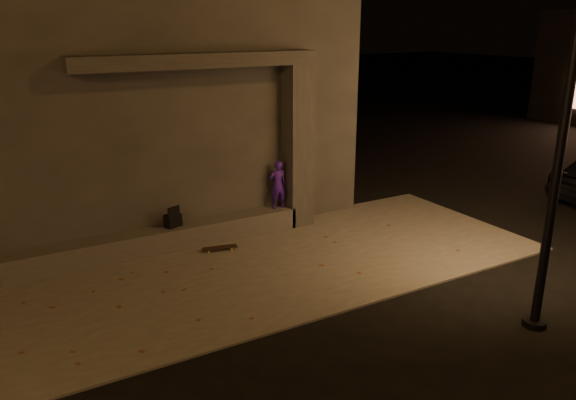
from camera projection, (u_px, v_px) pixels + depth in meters
ground at (325, 311)px, 9.12m from camera, size 120.00×120.00×0.00m
sidewalk at (267, 266)px, 10.77m from camera, size 11.00×4.40×0.04m
building at (140, 105)px, 13.22m from camera, size 9.00×5.10×5.22m
ledge at (162, 239)px, 11.43m from camera, size 6.00×0.55×0.45m
column at (297, 147)px, 12.47m from camera, size 0.55×0.55×3.60m
canopy at (199, 60)px, 10.87m from camera, size 5.00×0.70×0.28m
skateboarder at (278, 185)px, 12.47m from camera, size 0.42×0.30×1.09m
backpack at (173, 219)px, 11.43m from camera, size 0.37×0.31×0.45m
skateboard at (220, 248)px, 11.41m from camera, size 0.73×0.33×0.08m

